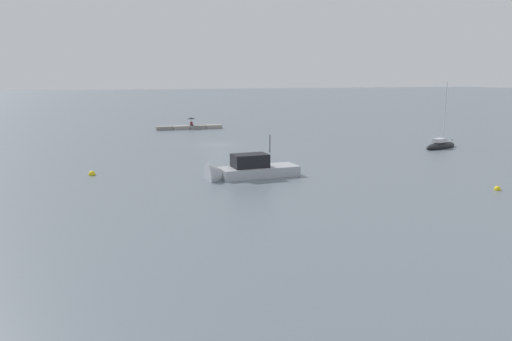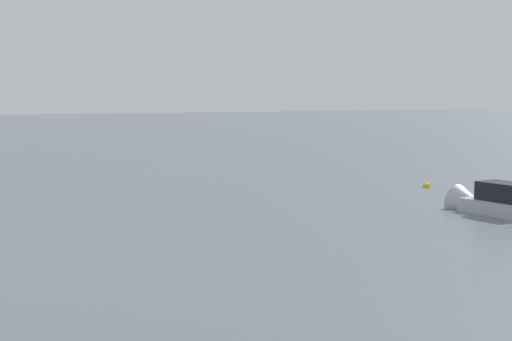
# 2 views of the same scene
# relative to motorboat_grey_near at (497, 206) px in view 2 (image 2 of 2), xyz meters

# --- Properties ---
(motorboat_grey_near) EXTENTS (7.70, 2.76, 4.25)m
(motorboat_grey_near) POSITION_rel_motorboat_grey_near_xyz_m (0.00, 0.00, 0.00)
(motorboat_grey_near) COLOR #ADB2B7
(motorboat_grey_near) RESTS_ON ground_plane
(mooring_buoy_mid) EXTENTS (0.55, 0.55, 0.55)m
(mooring_buoy_mid) POSITION_rel_motorboat_grey_near_xyz_m (11.77, -4.70, -0.35)
(mooring_buoy_mid) COLOR yellow
(mooring_buoy_mid) RESTS_ON ground_plane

